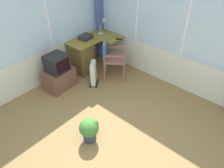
{
  "coord_description": "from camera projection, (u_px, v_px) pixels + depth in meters",
  "views": [
    {
      "loc": [
        -1.64,
        -1.56,
        3.01
      ],
      "look_at": [
        0.55,
        0.37,
        0.82
      ],
      "focal_mm": 34.95,
      "sensor_mm": 36.0,
      "label": 1
    }
  ],
  "objects": [
    {
      "name": "east_window_panel",
      "position": [
        187.0,
        26.0,
        4.16
      ],
      "size": [
        0.07,
        4.6,
        2.8
      ],
      "color": "silver",
      "rests_on": "ground"
    },
    {
      "name": "potted_plant",
      "position": [
        90.0,
        128.0,
        3.6
      ],
      "size": [
        0.33,
        0.33,
        0.46
      ],
      "color": "#304050",
      "rests_on": "ground"
    },
    {
      "name": "wooden_armchair",
      "position": [
        109.0,
        54.0,
        4.92
      ],
      "size": [
        0.67,
        0.67,
        0.92
      ],
      "color": "#92564C",
      "rests_on": "ground"
    },
    {
      "name": "ground",
      "position": [
        107.0,
        148.0,
        3.64
      ],
      "size": [
        5.55,
        5.6,
        0.06
      ],
      "primitive_type": "cube",
      "color": "olive"
    },
    {
      "name": "desk_lamp",
      "position": [
        104.0,
        24.0,
        5.28
      ],
      "size": [
        0.23,
        0.2,
        0.38
      ],
      "color": "#B2B7BC",
      "rests_on": "desk"
    },
    {
      "name": "space_heater",
      "position": [
        94.0,
        73.0,
        4.87
      ],
      "size": [
        0.35,
        0.32,
        0.57
      ],
      "color": "silver",
      "rests_on": "ground"
    },
    {
      "name": "curtain_corner",
      "position": [
        100.0,
        6.0,
        5.28
      ],
      "size": [
        0.24,
        0.07,
        2.7
      ],
      "primitive_type": "cube",
      "rotation": [
        0.0,
        0.0,
        -0.01
      ],
      "color": "#4A5795",
      "rests_on": "ground"
    },
    {
      "name": "tv_remote",
      "position": [
        119.0,
        39.0,
        5.14
      ],
      "size": [
        0.1,
        0.15,
        0.02
      ],
      "primitive_type": "cube",
      "rotation": [
        0.0,
        0.0,
        0.43
      ],
      "color": "black",
      "rests_on": "desk"
    },
    {
      "name": "desk",
      "position": [
        83.0,
        56.0,
        5.23
      ],
      "size": [
        1.2,
        0.82,
        0.76
      ],
      "color": "olive",
      "rests_on": "ground"
    },
    {
      "name": "north_window_panel",
      "position": [
        12.0,
        30.0,
        4.01
      ],
      "size": [
        4.55,
        0.07,
        2.8
      ],
      "color": "silver",
      "rests_on": "ground"
    },
    {
      "name": "paper_tray",
      "position": [
        86.0,
        37.0,
        5.16
      ],
      "size": [
        0.33,
        0.27,
        0.09
      ],
      "primitive_type": "cube",
      "rotation": [
        0.0,
        0.0,
        0.13
      ],
      "color": "#29282C",
      "rests_on": "desk"
    },
    {
      "name": "tv_on_stand",
      "position": [
        59.0,
        74.0,
        4.73
      ],
      "size": [
        0.66,
        0.48,
        0.8
      ],
      "color": "brown",
      "rests_on": "ground"
    }
  ]
}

